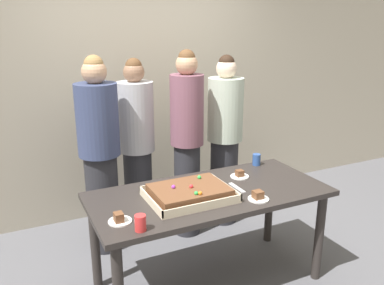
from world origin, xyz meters
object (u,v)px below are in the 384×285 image
at_px(drink_cup_nearest, 256,160).
at_px(person_striped_tie_right, 100,154).
at_px(party_table, 210,204).
at_px(drink_cup_middle, 140,223).
at_px(person_green_shirt_behind, 187,142).
at_px(plated_slice_far_left, 258,197).
at_px(cake_server_utensil, 237,188).
at_px(plated_slice_near_right, 240,175).
at_px(sheet_cake, 189,193).
at_px(person_serving_front, 225,139).
at_px(person_far_right_suit, 137,145).
at_px(plated_slice_near_left, 119,219).

height_order(drink_cup_nearest, person_striped_tie_right, person_striped_tie_right).
distance_m(party_table, person_striped_tie_right, 1.08).
height_order(drink_cup_middle, person_green_shirt_behind, person_green_shirt_behind).
distance_m(plated_slice_far_left, drink_cup_middle, 0.89).
relative_size(drink_cup_nearest, cake_server_utensil, 0.50).
bearing_deg(plated_slice_near_right, sheet_cake, -160.55).
distance_m(drink_cup_nearest, person_serving_front, 0.53).
bearing_deg(person_far_right_suit, plated_slice_near_right, 30.35).
bearing_deg(person_far_right_suit, party_table, 9.81).
height_order(cake_server_utensil, person_green_shirt_behind, person_green_shirt_behind).
height_order(plated_slice_near_left, plated_slice_near_right, plated_slice_near_left).
height_order(plated_slice_near_right, person_far_right_suit, person_far_right_suit).
distance_m(plated_slice_far_left, person_striped_tie_right, 1.42).
height_order(party_table, plated_slice_near_right, plated_slice_near_right).
height_order(cake_server_utensil, person_far_right_suit, person_far_right_suit).
bearing_deg(sheet_cake, person_striped_tie_right, 114.79).
height_order(plated_slice_near_left, drink_cup_nearest, drink_cup_nearest).
bearing_deg(drink_cup_nearest, party_table, -152.55).
relative_size(drink_cup_nearest, drink_cup_middle, 1.00).
height_order(party_table, person_green_shirt_behind, person_green_shirt_behind).
bearing_deg(plated_slice_near_right, person_green_shirt_behind, 104.71).
xyz_separation_m(plated_slice_near_right, person_serving_front, (0.27, 0.71, 0.08)).
bearing_deg(person_green_shirt_behind, cake_server_utensil, 26.06).
relative_size(plated_slice_far_left, cake_server_utensil, 0.75).
bearing_deg(plated_slice_near_right, drink_cup_middle, -154.51).
distance_m(drink_cup_middle, person_green_shirt_behind, 1.40).
bearing_deg(person_serving_front, party_table, 6.03).
height_order(cake_server_utensil, person_striped_tie_right, person_striped_tie_right).
bearing_deg(drink_cup_middle, cake_server_utensil, 18.82).
bearing_deg(sheet_cake, cake_server_utensil, 0.98).
distance_m(sheet_cake, person_striped_tie_right, 1.00).
xyz_separation_m(party_table, person_far_right_suit, (-0.21, 1.07, 0.19)).
bearing_deg(person_striped_tie_right, drink_cup_middle, -26.87).
xyz_separation_m(cake_server_utensil, person_far_right_suit, (-0.42, 1.10, 0.09)).
bearing_deg(plated_slice_far_left, plated_slice_near_right, 74.95).
xyz_separation_m(plated_slice_near_left, plated_slice_near_right, (1.09, 0.32, -0.00)).
relative_size(person_striped_tie_right, person_far_right_suit, 1.03).
xyz_separation_m(cake_server_utensil, person_striped_tie_right, (-0.82, 0.90, 0.12)).
height_order(person_serving_front, person_green_shirt_behind, person_green_shirt_behind).
height_order(plated_slice_near_left, plated_slice_far_left, plated_slice_near_left).
bearing_deg(person_green_shirt_behind, person_striped_tie_right, -71.31).
relative_size(plated_slice_near_right, plated_slice_far_left, 1.00).
height_order(sheet_cake, plated_slice_near_left, sheet_cake).
xyz_separation_m(party_table, plated_slice_near_left, (-0.73, -0.17, 0.12)).
bearing_deg(drink_cup_nearest, person_green_shirt_behind, 134.74).
height_order(plated_slice_near_left, person_serving_front, person_serving_front).
height_order(person_green_shirt_behind, person_striped_tie_right, person_green_shirt_behind).
xyz_separation_m(person_serving_front, person_far_right_suit, (-0.83, 0.21, -0.01)).
xyz_separation_m(sheet_cake, plated_slice_far_left, (0.43, -0.23, -0.02)).
distance_m(plated_slice_near_left, drink_cup_nearest, 1.47).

